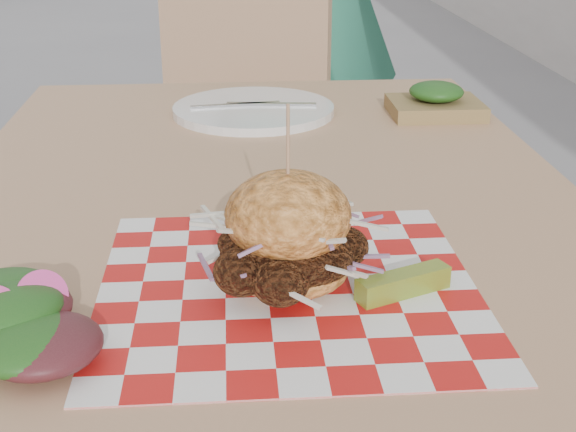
# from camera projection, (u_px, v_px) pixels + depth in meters

# --- Properties ---
(patio_table) EXTENTS (0.80, 1.20, 0.75)m
(patio_table) POSITION_uv_depth(u_px,v_px,m) (265.00, 249.00, 1.04)
(patio_table) COLOR tan
(patio_table) RESTS_ON ground
(patio_chair) EXTENTS (0.54, 0.55, 0.95)m
(patio_chair) POSITION_uv_depth(u_px,v_px,m) (261.00, 133.00, 1.92)
(patio_chair) COLOR tan
(patio_chair) RESTS_ON ground
(paper_liner) EXTENTS (0.36, 0.36, 0.00)m
(paper_liner) POSITION_uv_depth(u_px,v_px,m) (288.00, 287.00, 0.77)
(paper_liner) COLOR red
(paper_liner) RESTS_ON patio_table
(sandwich) EXTENTS (0.16, 0.16, 0.18)m
(sandwich) POSITION_uv_depth(u_px,v_px,m) (288.00, 239.00, 0.75)
(sandwich) COLOR #F09643
(sandwich) RESTS_ON paper_liner
(pickle_spear) EXTENTS (0.10, 0.06, 0.02)m
(pickle_spear) POSITION_uv_depth(u_px,v_px,m) (403.00, 283.00, 0.75)
(pickle_spear) COLOR olive
(pickle_spear) RESTS_ON paper_liner
(side_salad) EXTENTS (0.13, 0.14, 0.05)m
(side_salad) POSITION_uv_depth(u_px,v_px,m) (22.00, 328.00, 0.67)
(side_salad) COLOR #3F1419
(side_salad) RESTS_ON patio_table
(place_setting) EXTENTS (0.27, 0.27, 0.02)m
(place_setting) POSITION_uv_depth(u_px,v_px,m) (254.00, 110.00, 1.34)
(place_setting) COLOR white
(place_setting) RESTS_ON patio_table
(kraft_tray) EXTENTS (0.15, 0.12, 0.06)m
(kraft_tray) POSITION_uv_depth(u_px,v_px,m) (436.00, 102.00, 1.33)
(kraft_tray) COLOR olive
(kraft_tray) RESTS_ON patio_table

